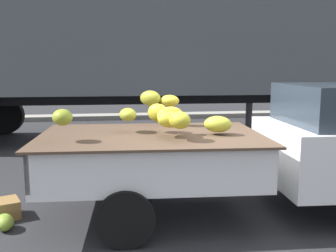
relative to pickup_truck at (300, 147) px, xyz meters
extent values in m
plane|color=#28282B|center=(-1.07, -0.14, -0.88)|extent=(220.00, 220.00, 0.00)
cube|color=gray|center=(-1.07, 9.64, -0.80)|extent=(80.00, 0.80, 0.16)
cube|color=#28333D|center=(0.39, -0.02, 0.56)|extent=(1.16, 1.59, 0.52)
cube|color=white|center=(-1.97, 0.12, -0.30)|extent=(2.78, 1.89, 0.08)
cube|color=white|center=(-1.92, 0.96, -0.04)|extent=(2.67, 0.21, 0.44)
cube|color=white|center=(-2.02, -0.72, -0.04)|extent=(2.67, 0.21, 0.44)
cube|color=white|center=(-0.65, 0.04, -0.04)|extent=(0.15, 1.73, 0.44)
cube|color=white|center=(-3.28, 0.20, -0.04)|extent=(0.15, 1.73, 0.44)
cube|color=#B21914|center=(-1.91, 0.99, -0.08)|extent=(2.57, 0.17, 0.07)
cube|color=brown|center=(-1.97, 0.12, 0.19)|extent=(2.90, 2.02, 0.03)
ellipsoid|color=#A6AC2E|center=(-2.24, 0.31, 0.43)|extent=(0.25, 0.34, 0.17)
ellipsoid|color=gold|center=(-1.86, 0.22, 0.46)|extent=(0.35, 0.35, 0.24)
ellipsoid|color=gold|center=(-1.68, -0.36, 0.44)|extent=(0.30, 0.35, 0.20)
ellipsoid|color=olive|center=(-3.01, -0.21, 0.48)|extent=(0.29, 0.33, 0.19)
ellipsoid|color=yellow|center=(-1.74, -0.01, 0.45)|extent=(0.42, 0.33, 0.23)
ellipsoid|color=gold|center=(-1.14, -0.05, 0.34)|extent=(0.42, 0.37, 0.20)
ellipsoid|color=gold|center=(-1.63, 0.76, 0.57)|extent=(0.37, 0.36, 0.17)
ellipsoid|color=#A3A629|center=(-1.89, 0.85, 0.60)|extent=(0.38, 0.37, 0.22)
ellipsoid|color=gold|center=(-1.76, -0.15, 0.42)|extent=(0.30, 0.22, 0.19)
cylinder|color=black|center=(0.68, 0.80, -0.56)|extent=(0.65, 0.24, 0.64)
cylinder|color=black|center=(-2.23, 0.97, -0.56)|extent=(0.65, 0.24, 0.64)
cylinder|color=black|center=(-2.33, -0.70, -0.56)|extent=(0.65, 0.24, 0.64)
cube|color=#4C5156|center=(-1.96, 5.54, 1.72)|extent=(12.07, 2.85, 2.70)
cube|color=black|center=(-1.96, 5.54, 0.22)|extent=(11.05, 0.72, 0.30)
cylinder|color=black|center=(-5.52, 6.85, -0.34)|extent=(1.09, 0.33, 1.08)
cylinder|color=#38383A|center=(1.34, 5.45, -0.26)|extent=(0.18, 0.18, 1.25)
ellipsoid|color=olive|center=(-3.74, -0.07, -0.78)|extent=(0.29, 0.35, 0.20)
camera|label=1|loc=(-2.46, -4.59, 1.05)|focal=40.55mm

